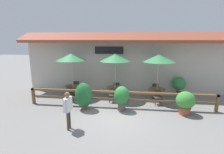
{
  "coord_description": "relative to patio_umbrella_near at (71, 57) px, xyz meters",
  "views": [
    {
      "loc": [
        0.69,
        -8.19,
        3.83
      ],
      "look_at": [
        -0.49,
        1.62,
        1.62
      ],
      "focal_mm": 28.0,
      "sensor_mm": 36.0,
      "label": 1
    }
  ],
  "objects": [
    {
      "name": "potted_plant_corner_fern",
      "position": [
        6.68,
        -2.12,
        -1.96
      ],
      "size": [
        0.95,
        0.85,
        1.21
      ],
      "color": "#9E4C33",
      "rests_on": "ground"
    },
    {
      "name": "chair_middle_streetside",
      "position": [
        2.8,
        -0.78,
        -2.15
      ],
      "size": [
        0.44,
        0.44,
        0.86
      ],
      "rotation": [
        0.0,
        0.0,
        0.06
      ],
      "color": "#332D28",
      "rests_on": "ground"
    },
    {
      "name": "chair_far_wallside",
      "position": [
        5.52,
        0.77,
        -2.15
      ],
      "size": [
        0.45,
        0.45,
        0.86
      ],
      "rotation": [
        0.0,
        0.0,
        3.06
      ],
      "color": "#332D28",
      "rests_on": "ground"
    },
    {
      "name": "ground_plane",
      "position": [
        3.28,
        -2.68,
        -2.63
      ],
      "size": [
        60.0,
        60.0,
        0.0
      ],
      "primitive_type": "plane",
      "color": "slate"
    },
    {
      "name": "chair_near_wallside",
      "position": [
        0.03,
        0.78,
        -2.15
      ],
      "size": [
        0.47,
        0.47,
        0.86
      ],
      "rotation": [
        0.0,
        0.0,
        3.28
      ],
      "color": "#332D28",
      "rests_on": "ground"
    },
    {
      "name": "potted_plant_tall_tropical",
      "position": [
        1.38,
        -2.14,
        -1.83
      ],
      "size": [
        0.93,
        0.83,
        1.51
      ],
      "color": "brown",
      "rests_on": "ground"
    },
    {
      "name": "building_facade",
      "position": [
        3.28,
        1.42,
        -0.47
      ],
      "size": [
        14.28,
        1.49,
        4.23
      ],
      "color": "#BCB7A8",
      "rests_on": "ground"
    },
    {
      "name": "dining_table_near",
      "position": [
        0.0,
        -0.0,
        -2.07
      ],
      "size": [
        1.07,
        1.07,
        0.7
      ],
      "color": "brown",
      "rests_on": "ground"
    },
    {
      "name": "potted_plant_broad_leaf",
      "position": [
        3.43,
        -2.05,
        -1.86
      ],
      "size": [
        0.82,
        0.74,
        1.36
      ],
      "color": "#564C47",
      "rests_on": "ground"
    },
    {
      "name": "patio_umbrella_middle",
      "position": [
        2.85,
        -0.01,
        0.0
      ],
      "size": [
        1.92,
        1.92,
        2.89
      ],
      "color": "#B7B2A8",
      "rests_on": "ground"
    },
    {
      "name": "dining_table_far",
      "position": [
        5.52,
        -0.05,
        -2.07
      ],
      "size": [
        1.07,
        1.07,
        0.7
      ],
      "color": "brown",
      "rests_on": "ground"
    },
    {
      "name": "patio_railing",
      "position": [
        3.28,
        -1.63,
        -1.94
      ],
      "size": [
        10.4,
        0.14,
        0.95
      ],
      "color": "brown",
      "rests_on": "ground"
    },
    {
      "name": "chair_far_streetside",
      "position": [
        5.48,
        -0.87,
        -2.15
      ],
      "size": [
        0.47,
        0.47,
        0.86
      ],
      "rotation": [
        0.0,
        0.0,
        0.13
      ],
      "color": "#332D28",
      "rests_on": "ground"
    },
    {
      "name": "patio_umbrella_far",
      "position": [
        5.52,
        -0.05,
        0.0
      ],
      "size": [
        1.92,
        1.92,
        2.89
      ],
      "color": "#B7B2A8",
      "rests_on": "ground"
    },
    {
      "name": "chair_middle_wallside",
      "position": [
        2.9,
        0.76,
        -2.15
      ],
      "size": [
        0.44,
        0.44,
        0.86
      ],
      "rotation": [
        0.0,
        0.0,
        3.09
      ],
      "color": "#332D28",
      "rests_on": "ground"
    },
    {
      "name": "dining_table_middle",
      "position": [
        2.85,
        -0.01,
        -2.07
      ],
      "size": [
        1.07,
        1.07,
        0.7
      ],
      "color": "brown",
      "rests_on": "ground"
    },
    {
      "name": "chair_near_streetside",
      "position": [
        0.01,
        -0.78,
        -2.15
      ],
      "size": [
        0.43,
        0.43,
        0.86
      ],
      "rotation": [
        0.0,
        0.0,
        0.02
      ],
      "color": "#332D28",
      "rests_on": "ground"
    },
    {
      "name": "potted_plant_small_flowering",
      "position": [
        7.08,
        0.87,
        -1.8
      ],
      "size": [
        0.87,
        0.78,
        1.3
      ],
      "color": "brown",
      "rests_on": "ground"
    },
    {
      "name": "patio_umbrella_near",
      "position": [
        0.0,
        0.0,
        0.0
      ],
      "size": [
        1.92,
        1.92,
        2.89
      ],
      "color": "#B7B2A8",
      "rests_on": "ground"
    },
    {
      "name": "pedestrian",
      "position": [
        1.33,
        -4.3,
        -1.56
      ],
      "size": [
        0.25,
        0.58,
        1.67
      ],
      "rotation": [
        0.0,
        0.0,
        1.47
      ],
      "color": "#42382D",
      "rests_on": "ground"
    }
  ]
}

